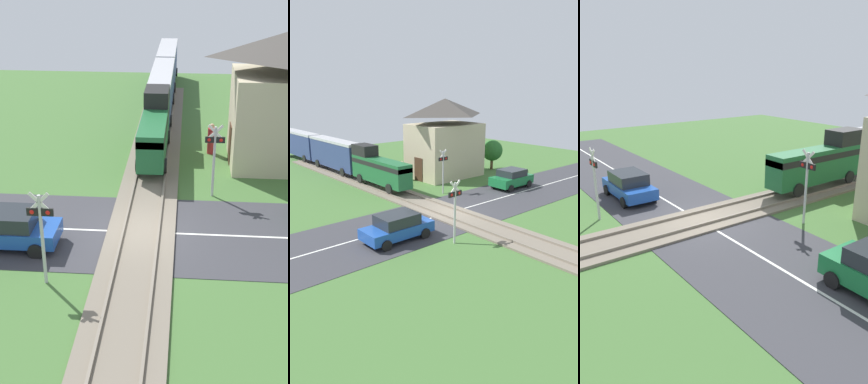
# 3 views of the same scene
# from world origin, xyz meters

# --- Properties ---
(ground_plane) EXTENTS (60.00, 60.00, 0.00)m
(ground_plane) POSITION_xyz_m (0.00, 0.00, 0.00)
(ground_plane) COLOR #426B33
(road_surface) EXTENTS (48.00, 6.40, 0.02)m
(road_surface) POSITION_xyz_m (0.00, 0.00, 0.01)
(road_surface) COLOR #38383D
(road_surface) RESTS_ON ground_plane
(track_bed) EXTENTS (2.80, 48.00, 0.24)m
(track_bed) POSITION_xyz_m (0.00, 0.00, 0.07)
(track_bed) COLOR #756B5B
(track_bed) RESTS_ON ground_plane
(train) EXTENTS (1.58, 24.37, 3.18)m
(train) POSITION_xyz_m (0.00, 17.01, 1.89)
(train) COLOR #1E6033
(train) RESTS_ON track_bed
(car_near_crossing) EXTENTS (3.96, 1.89, 1.51)m
(car_near_crossing) POSITION_xyz_m (-5.09, -1.44, 0.78)
(car_near_crossing) COLOR #1E4CA8
(car_near_crossing) RESTS_ON ground_plane
(car_far_side) EXTENTS (3.70, 2.02, 1.57)m
(car_far_side) POSITION_xyz_m (8.55, 1.44, 0.82)
(car_far_side) COLOR #197038
(car_far_side) RESTS_ON ground_plane
(crossing_signal_west_approach) EXTENTS (0.90, 0.18, 3.51)m
(crossing_signal_west_approach) POSITION_xyz_m (-3.02, -3.83, 2.22)
(crossing_signal_west_approach) COLOR #B7B7B7
(crossing_signal_west_approach) RESTS_ON ground_plane
(crossing_signal_east_approach) EXTENTS (0.90, 0.18, 3.51)m
(crossing_signal_east_approach) POSITION_xyz_m (3.02, 3.83, 2.22)
(crossing_signal_east_approach) COLOR #B7B7B7
(crossing_signal_east_approach) RESTS_ON ground_plane
(station_building) EXTENTS (6.69, 4.82, 7.13)m
(station_building) POSITION_xyz_m (7.19, 8.26, 3.48)
(station_building) COLOR #C6B793
(station_building) RESTS_ON ground_plane
(pedestrian_by_station) EXTENTS (0.43, 0.43, 1.75)m
(pedestrian_by_station) POSITION_xyz_m (3.14, 9.48, 0.80)
(pedestrian_by_station) COLOR #B2282D
(pedestrian_by_station) RESTS_ON ground_plane
(tree_by_station) EXTENTS (2.10, 2.10, 2.99)m
(tree_by_station) POSITION_xyz_m (12.78, 7.26, 1.93)
(tree_by_station) COLOR brown
(tree_by_station) RESTS_ON ground_plane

